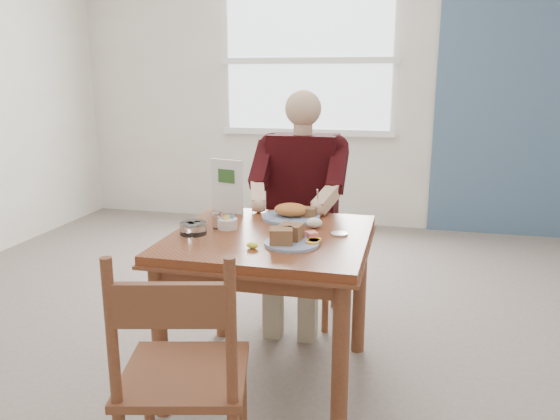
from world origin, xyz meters
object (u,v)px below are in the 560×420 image
(table, at_px, (270,256))
(chair_near, at_px, (182,378))
(chair_far, at_px, (303,240))
(near_plate, at_px, (290,238))
(diner, at_px, (301,190))
(far_plate, at_px, (292,213))

(table, xyz_separation_m, chair_near, (-0.09, -0.84, -0.16))
(table, height_order, chair_near, chair_near)
(chair_far, height_order, near_plate, chair_far)
(table, height_order, near_plate, near_plate)
(table, bearing_deg, diner, 90.00)
(table, xyz_separation_m, far_plate, (0.04, 0.29, 0.14))
(table, relative_size, far_plate, 2.79)
(chair_far, distance_m, far_plate, 0.60)
(near_plate, bearing_deg, diner, 98.49)
(chair_far, distance_m, chair_near, 1.64)
(table, bearing_deg, near_plate, -47.74)
(near_plate, bearing_deg, chair_far, 97.69)
(table, xyz_separation_m, chair_far, (0.00, 0.80, -0.16))
(chair_near, height_order, near_plate, chair_near)
(table, distance_m, far_plate, 0.32)
(chair_far, bearing_deg, near_plate, -82.31)
(table, distance_m, diner, 0.73)
(diner, height_order, near_plate, diner)
(table, bearing_deg, chair_near, -95.80)
(far_plate, bearing_deg, diner, 95.82)
(diner, xyz_separation_m, near_plate, (0.13, -0.85, -0.03))
(chair_far, relative_size, near_plate, 3.58)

